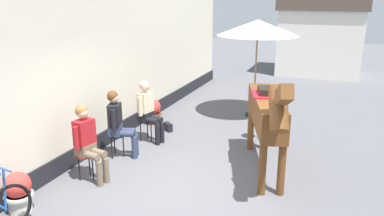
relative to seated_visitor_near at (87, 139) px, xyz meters
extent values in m
plane|color=#56565B|center=(1.74, 3.38, -0.78)|extent=(40.00, 40.00, 0.00)
cube|color=beige|center=(-0.81, 1.88, 0.92)|extent=(0.30, 14.00, 3.40)
cube|color=black|center=(-0.79, 1.88, -0.60)|extent=(0.34, 14.00, 0.36)
cube|color=silver|center=(3.14, 11.50, 0.52)|extent=(3.20, 2.40, 2.60)
cylinder|color=red|center=(-0.06, 0.01, -0.31)|extent=(0.34, 0.34, 0.03)
cylinder|color=black|center=(0.07, -0.01, -0.55)|extent=(0.02, 0.02, 0.45)
cylinder|color=black|center=(-0.11, 0.14, -0.55)|extent=(0.02, 0.02, 0.45)
cylinder|color=black|center=(-0.15, -0.10, -0.55)|extent=(0.02, 0.02, 0.45)
cube|color=brown|center=(-0.06, 0.01, -0.20)|extent=(0.29, 0.36, 0.20)
cube|color=maroon|center=(-0.06, 0.01, 0.12)|extent=(0.28, 0.37, 0.44)
sphere|color=tan|center=(-0.06, 0.01, 0.47)|extent=(0.20, 0.20, 0.20)
sphere|color=olive|center=(-0.08, 0.02, 0.50)|extent=(0.22, 0.22, 0.22)
cylinder|color=brown|center=(0.14, 0.06, -0.25)|extent=(0.40, 0.20, 0.13)
cylinder|color=brown|center=(0.32, 0.02, -0.55)|extent=(0.11, 0.11, 0.46)
cylinder|color=brown|center=(0.11, -0.10, -0.25)|extent=(0.40, 0.20, 0.13)
cylinder|color=brown|center=(0.30, -0.14, -0.55)|extent=(0.11, 0.11, 0.46)
cylinder|color=maroon|center=(-0.01, 0.20, 0.07)|extent=(0.09, 0.09, 0.42)
cylinder|color=maroon|center=(-0.08, -0.19, 0.07)|extent=(0.09, 0.09, 0.42)
cylinder|color=black|center=(-0.10, 1.05, -0.31)|extent=(0.34, 0.34, 0.03)
cylinder|color=black|center=(0.03, 1.10, -0.55)|extent=(0.02, 0.02, 0.45)
cylinder|color=black|center=(-0.21, 1.15, -0.55)|extent=(0.02, 0.02, 0.45)
cylinder|color=black|center=(-0.13, 0.92, -0.55)|extent=(0.02, 0.02, 0.45)
cube|color=#2D3851|center=(-0.10, 1.05, -0.20)|extent=(0.33, 0.38, 0.20)
cube|color=black|center=(-0.10, 1.05, 0.12)|extent=(0.32, 0.39, 0.44)
sphere|color=tan|center=(-0.10, 1.05, 0.47)|extent=(0.20, 0.20, 0.20)
sphere|color=#593319|center=(-0.12, 1.05, 0.50)|extent=(0.22, 0.22, 0.22)
cylinder|color=#2D3851|center=(0.05, 1.19, -0.25)|extent=(0.40, 0.25, 0.13)
cylinder|color=#2D3851|center=(0.23, 1.25, -0.55)|extent=(0.11, 0.11, 0.46)
cylinder|color=#2D3851|center=(0.10, 1.04, -0.25)|extent=(0.40, 0.25, 0.13)
cylinder|color=#2D3851|center=(0.28, 1.10, -0.55)|extent=(0.11, 0.11, 0.46)
cylinder|color=black|center=(-0.15, 1.25, 0.07)|extent=(0.09, 0.09, 0.42)
cylinder|color=black|center=(-0.02, 0.87, 0.07)|extent=(0.09, 0.09, 0.42)
cylinder|color=black|center=(0.03, 2.09, -0.31)|extent=(0.34, 0.34, 0.03)
cylinder|color=black|center=(0.17, 2.06, -0.55)|extent=(0.02, 0.02, 0.45)
cylinder|color=black|center=(-0.01, 2.22, -0.55)|extent=(0.02, 0.02, 0.45)
cylinder|color=black|center=(-0.06, 1.99, -0.55)|extent=(0.02, 0.02, 0.45)
cube|color=black|center=(0.03, 2.09, -0.20)|extent=(0.30, 0.36, 0.20)
cube|color=beige|center=(0.03, 2.09, 0.12)|extent=(0.28, 0.38, 0.44)
sphere|color=tan|center=(0.03, 2.09, 0.47)|extent=(0.20, 0.20, 0.20)
sphere|color=#B2A38E|center=(0.01, 2.10, 0.50)|extent=(0.22, 0.22, 0.22)
cylinder|color=black|center=(0.23, 2.13, -0.25)|extent=(0.40, 0.20, 0.13)
cylinder|color=black|center=(0.42, 2.09, -0.55)|extent=(0.11, 0.11, 0.46)
cylinder|color=black|center=(0.20, 1.97, -0.25)|extent=(0.40, 0.20, 0.13)
cylinder|color=black|center=(0.39, 1.94, -0.55)|extent=(0.11, 0.11, 0.46)
cylinder|color=beige|center=(0.09, 2.28, 0.07)|extent=(0.09, 0.09, 0.42)
cylinder|color=beige|center=(0.01, 1.89, 0.07)|extent=(0.09, 0.09, 0.42)
cube|color=brown|center=(2.79, 1.58, 0.38)|extent=(1.11, 2.23, 0.52)
cylinder|color=brown|center=(3.25, 0.70, -0.33)|extent=(0.13, 0.13, 0.90)
cylinder|color=brown|center=(2.96, 0.60, -0.33)|extent=(0.13, 0.13, 0.90)
cylinder|color=brown|center=(2.64, 2.54, -0.33)|extent=(0.13, 0.13, 0.90)
cylinder|color=brown|center=(2.34, 2.45, -0.33)|extent=(0.13, 0.13, 0.90)
cylinder|color=brown|center=(3.17, 0.44, 0.77)|extent=(0.47, 0.69, 0.73)
cube|color=brown|center=(3.28, 0.12, 1.08)|extent=(0.34, 0.56, 0.40)
cube|color=black|center=(3.17, 0.46, 0.91)|extent=(0.24, 0.61, 0.48)
cylinder|color=black|center=(2.43, 2.66, 0.11)|extent=(0.13, 0.13, 0.65)
cube|color=red|center=(2.76, 1.68, 0.66)|extent=(0.66, 0.73, 0.03)
cube|color=black|center=(2.76, 1.68, 0.73)|extent=(0.40, 0.51, 0.12)
cylinder|color=beige|center=(-0.38, -1.26, -0.64)|extent=(0.34, 0.34, 0.28)
cylinder|color=beige|center=(-0.38, -1.26, -0.52)|extent=(0.43, 0.43, 0.04)
sphere|color=red|center=(-0.38, -1.26, -0.34)|extent=(0.40, 0.40, 0.40)
cylinder|color=brown|center=(-0.37, 3.21, -0.64)|extent=(0.34, 0.34, 0.28)
cylinder|color=brown|center=(-0.37, 3.21, -0.52)|extent=(0.43, 0.43, 0.04)
sphere|color=red|center=(-0.37, 3.21, -0.34)|extent=(0.40, 0.40, 0.40)
torus|color=black|center=(-0.08, -1.71, -0.42)|extent=(0.17, 0.71, 0.71)
cylinder|color=#235199|center=(-0.09, -1.73, -0.12)|extent=(0.05, 0.09, 0.60)
cylinder|color=black|center=(1.91, 4.77, -0.75)|extent=(0.44, 0.44, 0.06)
cylinder|color=olive|center=(1.91, 4.77, 0.32)|extent=(0.04, 0.04, 2.20)
cone|color=silver|center=(1.91, 4.77, 1.60)|extent=(2.10, 2.10, 0.40)
cylinder|color=white|center=(2.28, 3.12, -0.33)|extent=(0.32, 0.32, 0.03)
cylinder|color=silver|center=(2.41, 3.12, -0.56)|extent=(0.02, 0.02, 0.43)
cylinder|color=silver|center=(2.22, 3.23, -0.56)|extent=(0.02, 0.02, 0.43)
cylinder|color=silver|center=(2.22, 3.01, -0.56)|extent=(0.02, 0.02, 0.43)
cube|color=black|center=(0.23, 2.84, -0.68)|extent=(0.29, 0.28, 0.20)
camera|label=1|loc=(3.94, -5.10, 2.41)|focal=35.60mm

